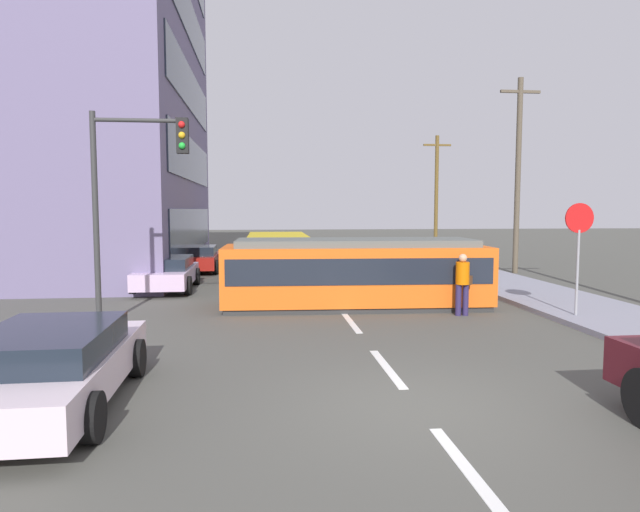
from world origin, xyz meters
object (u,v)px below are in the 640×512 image
pedestrian_crossing (463,281)px  parked_sedan_near (51,365)px  utility_pole_far (436,192)px  city_bus (277,251)px  traffic_light_mast (132,179)px  parked_sedan_far (197,258)px  streetcar_tram (355,272)px  utility_pole_mid (518,173)px  parked_sedan_mid (167,273)px  stop_sign (579,236)px

pedestrian_crossing → parked_sedan_near: 10.39m
pedestrian_crossing → utility_pole_far: (5.87, 20.56, 3.01)m
city_bus → traffic_light_mast: size_ratio=1.06×
parked_sedan_near → parked_sedan_far: bearing=89.8°
streetcar_tram → utility_pole_far: size_ratio=1.02×
parked_sedan_far → parked_sedan_near: bearing=-90.2°
streetcar_tram → city_bus: 8.62m
streetcar_tram → parked_sedan_near: size_ratio=1.68×
utility_pole_mid → utility_pole_far: utility_pole_mid is taller
parked_sedan_mid → utility_pole_mid: 15.60m
parked_sedan_far → utility_pole_mid: 14.93m
parked_sedan_far → stop_sign: stop_sign is taller
traffic_light_mast → utility_pole_mid: size_ratio=0.60×
stop_sign → utility_pole_mid: (3.26, 10.28, 2.28)m
city_bus → parked_sedan_near: (-3.71, -16.15, -0.39)m
city_bus → parked_sedan_mid: 5.99m
city_bus → utility_pole_far: size_ratio=0.72×
traffic_light_mast → utility_pole_mid: (14.39, 9.83, 0.90)m
streetcar_tram → stop_sign: size_ratio=2.68×
traffic_light_mast → parked_sedan_near: bearing=-89.4°
parked_sedan_near → utility_pole_mid: size_ratio=0.53×
streetcar_tram → traffic_light_mast: traffic_light_mast is taller
parked_sedan_near → stop_sign: bearing=24.9°
city_bus → traffic_light_mast: (-3.77, -10.55, 2.57)m
utility_pole_mid → utility_pole_far: (-0.07, 11.24, -0.52)m
pedestrian_crossing → parked_sedan_mid: pedestrian_crossing is taller
pedestrian_crossing → parked_sedan_far: size_ratio=0.41×
parked_sedan_far → pedestrian_crossing: bearing=-53.8°
city_bus → traffic_light_mast: bearing=-109.7°
traffic_light_mast → parked_sedan_far: bearing=89.4°
parked_sedan_mid → traffic_light_mast: size_ratio=0.83×
parked_sedan_near → streetcar_tram: bearing=53.5°
parked_sedan_far → utility_pole_far: 17.23m
parked_sedan_far → traffic_light_mast: size_ratio=0.79×
stop_sign → utility_pole_mid: bearing=72.4°
parked_sedan_far → traffic_light_mast: traffic_light_mast is taller
pedestrian_crossing → city_bus: bearing=115.0°
stop_sign → parked_sedan_mid: bearing=150.0°
city_bus → stop_sign: stop_sign is taller
streetcar_tram → pedestrian_crossing: bearing=-32.3°
utility_pole_mid → parked_sedan_near: bearing=-132.9°
streetcar_tram → parked_sedan_mid: bearing=146.9°
stop_sign → utility_pole_mid: 11.02m
parked_sedan_far → traffic_light_mast: (-0.12, -11.89, 2.96)m
utility_pole_far → streetcar_tram: bearing=-114.3°
city_bus → pedestrian_crossing: bearing=-65.0°
parked_sedan_near → pedestrian_crossing: bearing=36.0°
pedestrian_crossing → streetcar_tram: bearing=147.7°
pedestrian_crossing → parked_sedan_far: pedestrian_crossing is taller
stop_sign → utility_pole_mid: size_ratio=0.34×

